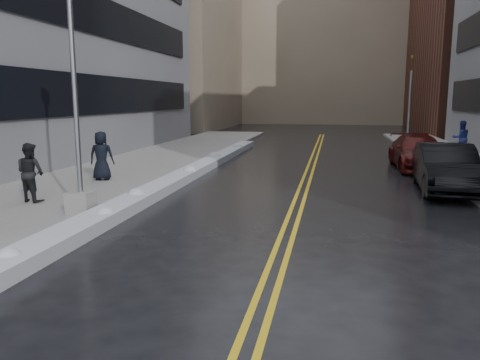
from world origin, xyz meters
The scene contains 15 objects.
ground centered at (0.00, 0.00, 0.00)m, with size 160.00×160.00×0.00m, color black.
sidewalk_west centered at (-5.75, 10.00, 0.07)m, with size 5.50×50.00×0.15m, color gray.
lane_line_left centered at (2.35, 10.00, 0.00)m, with size 0.12×50.00×0.01m, color gold.
lane_line_right centered at (2.65, 10.00, 0.00)m, with size 0.12×50.00×0.01m, color gold.
snow_ridge centered at (-2.45, 8.00, 0.17)m, with size 0.90×30.00×0.34m, color silver.
building_west_far centered at (-15.50, 44.00, 9.00)m, with size 14.00×22.00×18.00m, color gray.
building_far centered at (2.00, 60.00, 11.00)m, with size 36.00×16.00×22.00m, color gray.
lamppost centered at (-3.30, 2.00, 2.53)m, with size 0.65×0.65×7.62m.
fire_hydrant centered at (9.00, 10.00, 0.55)m, with size 0.26×0.26×0.73m.
traffic_signal centered at (8.50, 24.00, 3.40)m, with size 0.16×0.20×6.00m.
pedestrian_b centered at (-5.58, 3.05, 1.06)m, with size 0.89×0.69×1.82m, color black.
pedestrian_c centered at (-5.31, 7.09, 1.10)m, with size 0.93×0.61×1.91m, color black.
pedestrian_east centered at (10.58, 18.60, 1.12)m, with size 0.94×0.73×1.94m, color navy.
car_black centered at (7.50, 8.00, 0.86)m, with size 1.81×5.19×1.71m, color black.
car_maroon centered at (7.50, 13.62, 0.79)m, with size 2.22×5.45×1.58m, color #410B0A.
Camera 1 is at (3.52, -9.60, 3.29)m, focal length 35.00 mm.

